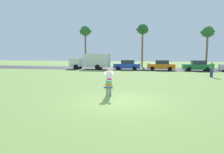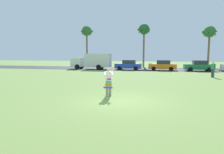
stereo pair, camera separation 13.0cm
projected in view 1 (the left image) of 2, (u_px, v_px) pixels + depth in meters
ground_plane at (121, 101)px, 10.74m from camera, size 120.00×120.00×0.00m
road_strip at (143, 69)px, 33.95m from camera, size 120.00×8.00×0.01m
person_kite_flyer at (109, 81)px, 11.97m from camera, size 0.65×0.73×1.73m
kite_held at (109, 85)px, 11.24m from camera, size 0.52×0.66×1.15m
parked_truck_white_box at (92, 61)px, 33.14m from camera, size 6.71×2.15×2.62m
parked_car_blue at (127, 65)px, 32.01m from camera, size 4.23×1.89×1.60m
parked_car_orange at (161, 65)px, 30.93m from camera, size 4.24×1.91×1.60m
parked_car_green at (197, 66)px, 29.86m from camera, size 4.24×1.91×1.60m
palm_tree_left_near at (85, 33)px, 41.37m from camera, size 2.58×2.71×8.42m
palm_tree_right_near at (143, 31)px, 39.37m from camera, size 2.58×2.71×8.53m
palm_tree_centre_far at (208, 33)px, 36.72m from camera, size 2.58×2.71×7.72m
person_walker_near at (212, 69)px, 21.74m from camera, size 0.41×0.45×1.73m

